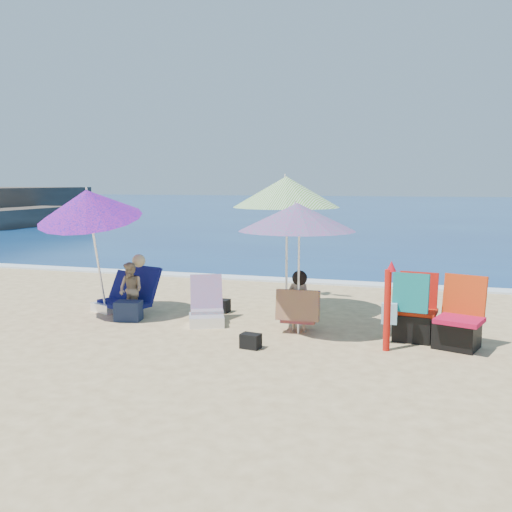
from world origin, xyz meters
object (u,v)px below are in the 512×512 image
(chair_navy, at_px, (113,300))
(person_center, at_px, (299,302))
(umbrella_turquoise, at_px, (297,217))
(person_left, at_px, (133,289))
(chair_rainbow, at_px, (206,311))
(camp_chair_right, at_px, (413,315))
(furled_umbrella, at_px, (388,302))
(camp_chair_left, at_px, (458,327))
(umbrella_striped, at_px, (286,192))
(umbrella_blue, at_px, (88,205))

(chair_navy, xyz_separation_m, person_center, (3.38, -0.49, 0.27))
(umbrella_turquoise, relative_size, person_left, 1.92)
(chair_navy, relative_size, chair_rainbow, 0.83)
(camp_chair_right, xyz_separation_m, person_center, (-1.62, -0.04, 0.09))
(chair_rainbow, bearing_deg, person_left, 176.89)
(camp_chair_right, bearing_deg, furled_umbrella, -117.43)
(umbrella_turquoise, relative_size, camp_chair_right, 1.97)
(umbrella_turquoise, xyz_separation_m, person_left, (-2.81, 0.27, -1.25))
(camp_chair_right, xyz_separation_m, person_left, (-4.45, 0.14, 0.10))
(umbrella_turquoise, height_order, person_center, umbrella_turquoise)
(camp_chair_right, relative_size, person_left, 0.97)
(chair_navy, relative_size, camp_chair_left, 0.77)
(umbrella_striped, relative_size, person_left, 2.31)
(umbrella_turquoise, xyz_separation_m, person_center, (0.01, 0.09, -1.26))
(umbrella_striped, distance_m, person_left, 2.98)
(furled_umbrella, height_order, chair_rainbow, furled_umbrella)
(camp_chair_right, bearing_deg, umbrella_blue, -178.21)
(chair_rainbow, bearing_deg, furled_umbrella, -13.30)
(umbrella_turquoise, bearing_deg, person_center, 82.26)
(furled_umbrella, relative_size, person_left, 1.18)
(umbrella_striped, distance_m, camp_chair_left, 3.42)
(furled_umbrella, bearing_deg, camp_chair_right, 62.57)
(umbrella_turquoise, distance_m, camp_chair_right, 2.13)
(chair_rainbow, height_order, camp_chair_left, camp_chair_left)
(umbrella_striped, xyz_separation_m, camp_chair_right, (2.08, -1.01, -1.69))
(chair_navy, distance_m, chair_rainbow, 1.92)
(umbrella_turquoise, bearing_deg, umbrella_striped, 111.27)
(furled_umbrella, distance_m, person_left, 4.21)
(furled_umbrella, height_order, camp_chair_left, furled_umbrella)
(umbrella_turquoise, bearing_deg, umbrella_blue, -179.51)
(chair_rainbow, distance_m, person_center, 1.52)
(umbrella_blue, distance_m, person_center, 3.68)
(camp_chair_right, bearing_deg, chair_rainbow, 178.72)
(umbrella_turquoise, relative_size, umbrella_blue, 0.86)
(umbrella_turquoise, xyz_separation_m, chair_rainbow, (-1.49, 0.20, -1.51))
(umbrella_turquoise, relative_size, camp_chair_left, 1.99)
(person_center, bearing_deg, camp_chair_left, -4.56)
(chair_navy, relative_size, person_center, 0.82)
(camp_chair_left, bearing_deg, camp_chair_right, 160.09)
(umbrella_blue, distance_m, camp_chair_left, 5.83)
(umbrella_turquoise, distance_m, umbrella_striped, 1.27)
(umbrella_blue, bearing_deg, furled_umbrella, -5.31)
(umbrella_blue, xyz_separation_m, furled_umbrella, (4.72, -0.44, -1.19))
(furled_umbrella, relative_size, chair_rainbow, 1.32)
(umbrella_striped, height_order, chair_navy, umbrella_striped)
(umbrella_turquoise, xyz_separation_m, umbrella_striped, (-0.44, 1.14, 0.33))
(person_left, bearing_deg, furled_umbrella, -10.10)
(camp_chair_left, relative_size, person_left, 0.96)
(umbrella_blue, relative_size, person_center, 2.45)
(camp_chair_right, bearing_deg, person_left, 178.18)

